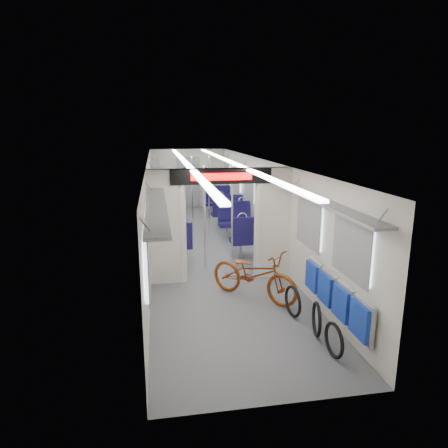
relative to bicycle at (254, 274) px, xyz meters
name	(u,v)px	position (x,y,z in m)	size (l,w,h in m)	color
carriage	(209,195)	(-0.43, 2.83, 1.03)	(12.00, 12.02, 2.31)	#515456
bicycle	(254,274)	(0.00, 0.00, 0.00)	(0.62, 1.79, 0.94)	brown
flip_bench	(335,296)	(0.92, -1.39, 0.11)	(0.12, 2.14, 0.55)	gray
bike_hoop_a	(334,342)	(0.61, -2.09, -0.24)	(0.50, 0.50, 0.05)	black
bike_hoop_b	(317,321)	(0.61, -1.49, -0.23)	(0.53, 0.53, 0.05)	black
bike_hoop_c	(293,303)	(0.46, -0.83, -0.23)	(0.54, 0.54, 0.05)	black
seat_bay_near_left	(171,232)	(-1.37, 3.12, 0.07)	(0.90, 2.01, 1.08)	#130E3D
seat_bay_near_right	(242,226)	(0.50, 3.32, 0.10)	(0.95, 2.24, 1.15)	#130E3D
seat_bay_far_left	(167,205)	(-1.37, 6.64, 0.10)	(0.96, 2.29, 1.17)	#130E3D
seat_bay_far_right	(222,203)	(0.50, 6.57, 0.10)	(0.96, 2.29, 1.17)	#130E3D
stanchion_near_left	(205,218)	(-0.68, 1.78, 0.68)	(0.05, 0.05, 2.30)	silver
stanchion_near_right	(232,217)	(-0.06, 1.84, 0.68)	(0.04, 0.04, 2.30)	silver
stanchion_far_left	(192,197)	(-0.68, 4.70, 0.68)	(0.04, 0.04, 2.30)	silver
stanchion_far_right	(209,196)	(-0.18, 4.78, 0.68)	(0.04, 0.04, 2.30)	silver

